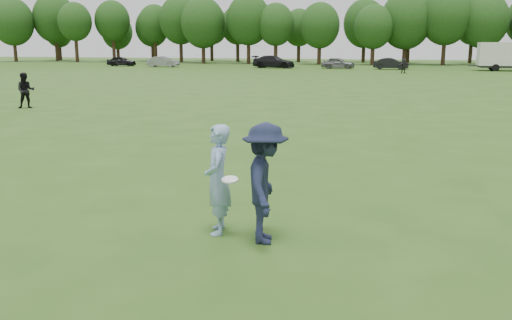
# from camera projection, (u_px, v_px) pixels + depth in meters

# --- Properties ---
(ground) EXTENTS (200.00, 200.00, 0.00)m
(ground) POSITION_uv_depth(u_px,v_px,m) (280.00, 245.00, 8.68)
(ground) COLOR #2B4F16
(ground) RESTS_ON ground
(thrower) EXTENTS (0.62, 0.78, 1.86)m
(thrower) POSITION_uv_depth(u_px,v_px,m) (218.00, 180.00, 9.04)
(thrower) COLOR #89ABD4
(thrower) RESTS_ON ground
(defender) EXTENTS (0.95, 1.37, 1.95)m
(defender) POSITION_uv_depth(u_px,v_px,m) (265.00, 183.00, 8.62)
(defender) COLOR #1A213A
(defender) RESTS_ON ground
(player_far_a) EXTENTS (1.07, 1.01, 1.74)m
(player_far_a) POSITION_uv_depth(u_px,v_px,m) (26.00, 91.00, 26.46)
(player_far_a) COLOR black
(player_far_a) RESTS_ON ground
(player_far_d) EXTENTS (1.49, 1.23, 1.60)m
(player_far_d) POSITION_uv_depth(u_px,v_px,m) (404.00, 66.00, 56.57)
(player_far_d) COLOR #252525
(player_far_d) RESTS_ON ground
(car_a) EXTENTS (4.01, 1.97, 1.32)m
(car_a) POSITION_uv_depth(u_px,v_px,m) (122.00, 61.00, 74.01)
(car_a) COLOR black
(car_a) RESTS_ON ground
(car_b) EXTENTS (4.29, 1.80, 1.38)m
(car_b) POSITION_uv_depth(u_px,v_px,m) (163.00, 62.00, 71.33)
(car_b) COLOR gray
(car_b) RESTS_ON ground
(car_d) EXTENTS (5.53, 2.64, 1.55)m
(car_d) POSITION_uv_depth(u_px,v_px,m) (274.00, 62.00, 68.51)
(car_d) COLOR black
(car_d) RESTS_ON ground
(car_e) EXTENTS (4.14, 1.83, 1.39)m
(car_e) POSITION_uv_depth(u_px,v_px,m) (338.00, 63.00, 66.56)
(car_e) COLOR slate
(car_e) RESTS_ON ground
(car_f) EXTENTS (4.18, 1.60, 1.36)m
(car_f) POSITION_uv_depth(u_px,v_px,m) (391.00, 64.00, 64.81)
(car_f) COLOR black
(car_f) RESTS_ON ground
(disc_in_play) EXTENTS (0.33, 0.32, 0.09)m
(disc_in_play) POSITION_uv_depth(u_px,v_px,m) (230.00, 180.00, 8.77)
(disc_in_play) COLOR white
(disc_in_play) RESTS_ON ground
(treeline) EXTENTS (130.35, 18.39, 11.74)m
(treeline) POSITION_uv_depth(u_px,v_px,m) (406.00, 21.00, 79.50)
(treeline) COLOR #332114
(treeline) RESTS_ON ground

